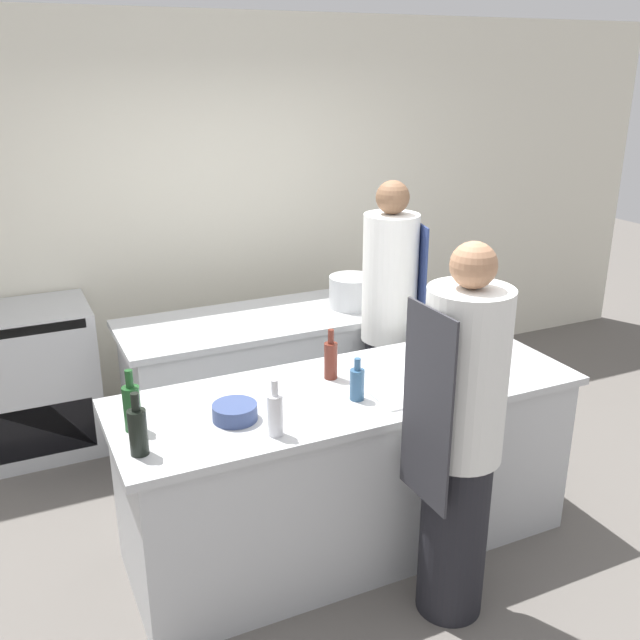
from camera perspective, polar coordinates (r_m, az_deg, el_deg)
name	(u,v)px	position (r m, az deg, el deg)	size (l,w,h in m)	color
ground_plane	(347,540)	(4.08, 2.19, -17.19)	(16.00, 16.00, 0.00)	#605B56
wall_back	(217,216)	(5.34, -8.23, 8.26)	(8.00, 0.06, 2.80)	silver
prep_counter	(348,467)	(3.82, 2.28, -11.67)	(2.38, 0.83, 0.92)	#B7BABC
pass_counter	(292,376)	(4.84, -2.23, -4.54)	(2.24, 0.74, 0.92)	#B7BABC
oven_range	(38,380)	(5.05, -21.66, -4.51)	(0.74, 0.62, 0.99)	#B7BABC
chef_at_prep_near	(460,440)	(3.23, 11.11, -9.43)	(0.38, 0.36, 1.79)	black
chef_at_stove	(389,326)	(4.44, 5.52, -0.45)	(0.38, 0.37, 1.82)	black
bottle_olive_oil	(132,406)	(3.27, -14.81, -6.71)	(0.08, 0.08, 0.29)	#19471E
bottle_vinegar	(331,359)	(3.67, 0.87, -3.14)	(0.07, 0.07, 0.27)	#5B2319
bottle_wine	(138,430)	(3.07, -14.36, -8.53)	(0.08, 0.08, 0.28)	black
bottle_cooking_oil	(357,383)	(3.45, 2.99, -5.07)	(0.07, 0.07, 0.21)	#2D5175
bottle_sauce	(460,338)	(4.06, 11.12, -1.46)	(0.09, 0.09, 0.22)	#B2A84C
bottle_water	(275,413)	(3.13, -3.60, -7.46)	(0.07, 0.07, 0.26)	silver
bowl_mixing_large	(235,412)	(3.30, -6.83, -7.32)	(0.21, 0.21, 0.08)	navy
bowl_prep_small	(435,360)	(3.89, 9.18, -3.15)	(0.22, 0.22, 0.07)	white
cutting_board	(410,394)	(3.55, 7.19, -5.90)	(0.36, 0.25, 0.01)	white
stockpot	(352,292)	(4.75, 2.55, 2.28)	(0.30, 0.30, 0.21)	#B7BABC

